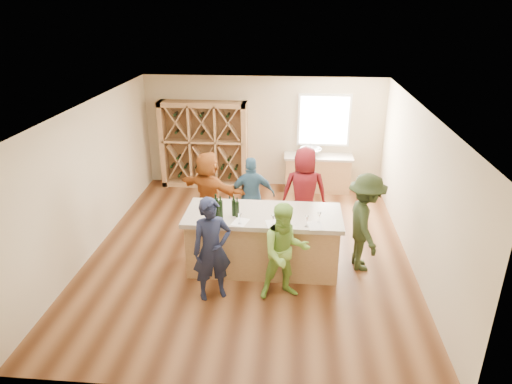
# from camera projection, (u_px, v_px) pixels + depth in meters

# --- Properties ---
(floor) EXTENTS (6.00, 7.00, 0.10)m
(floor) POSITION_uv_depth(u_px,v_px,m) (250.00, 252.00, 8.90)
(floor) COLOR brown
(floor) RESTS_ON ground
(ceiling) EXTENTS (6.00, 7.00, 0.10)m
(ceiling) POSITION_uv_depth(u_px,v_px,m) (249.00, 105.00, 7.77)
(ceiling) COLOR white
(ceiling) RESTS_ON ground
(wall_back) EXTENTS (6.00, 0.10, 2.80)m
(wall_back) POSITION_uv_depth(u_px,v_px,m) (264.00, 132.00, 11.59)
(wall_back) COLOR beige
(wall_back) RESTS_ON ground
(wall_front) EXTENTS (6.00, 0.10, 2.80)m
(wall_front) POSITION_uv_depth(u_px,v_px,m) (218.00, 302.00, 5.08)
(wall_front) COLOR beige
(wall_front) RESTS_ON ground
(wall_left) EXTENTS (0.10, 7.00, 2.80)m
(wall_left) POSITION_uv_depth(u_px,v_px,m) (89.00, 178.00, 8.58)
(wall_left) COLOR beige
(wall_left) RESTS_ON ground
(wall_right) EXTENTS (0.10, 7.00, 2.80)m
(wall_right) POSITION_uv_depth(u_px,v_px,m) (420.00, 189.00, 8.09)
(wall_right) COLOR beige
(wall_right) RESTS_ON ground
(window_frame) EXTENTS (1.30, 0.06, 1.30)m
(window_frame) POSITION_uv_depth(u_px,v_px,m) (324.00, 120.00, 11.26)
(window_frame) COLOR white
(window_frame) RESTS_ON wall_back
(window_pane) EXTENTS (1.18, 0.01, 1.18)m
(window_pane) POSITION_uv_depth(u_px,v_px,m) (324.00, 121.00, 11.23)
(window_pane) COLOR white
(window_pane) RESTS_ON wall_back
(wine_rack) EXTENTS (2.20, 0.45, 2.20)m
(wine_rack) POSITION_uv_depth(u_px,v_px,m) (204.00, 145.00, 11.57)
(wine_rack) COLOR #AE8353
(wine_rack) RESTS_ON floor
(back_counter_base) EXTENTS (1.60, 0.58, 0.86)m
(back_counter_base) POSITION_uv_depth(u_px,v_px,m) (317.00, 174.00, 11.54)
(back_counter_base) COLOR #AE8353
(back_counter_base) RESTS_ON floor
(back_counter_top) EXTENTS (1.70, 0.62, 0.06)m
(back_counter_top) POSITION_uv_depth(u_px,v_px,m) (318.00, 157.00, 11.36)
(back_counter_top) COLOR #AFA18F
(back_counter_top) RESTS_ON back_counter_base
(sink) EXTENTS (0.54, 0.54, 0.19)m
(sink) POSITION_uv_depth(u_px,v_px,m) (311.00, 152.00, 11.32)
(sink) COLOR silver
(sink) RESTS_ON back_counter_top
(faucet) EXTENTS (0.02, 0.02, 0.30)m
(faucet) POSITION_uv_depth(u_px,v_px,m) (311.00, 147.00, 11.47)
(faucet) COLOR silver
(faucet) RESTS_ON back_counter_top
(tasting_counter_base) EXTENTS (2.60, 1.00, 1.00)m
(tasting_counter_base) POSITION_uv_depth(u_px,v_px,m) (263.00, 242.00, 8.14)
(tasting_counter_base) COLOR #AE8353
(tasting_counter_base) RESTS_ON floor
(tasting_counter_top) EXTENTS (2.72, 1.12, 0.08)m
(tasting_counter_top) POSITION_uv_depth(u_px,v_px,m) (263.00, 215.00, 7.93)
(tasting_counter_top) COLOR #AFA18F
(tasting_counter_top) RESTS_ON tasting_counter_base
(wine_bottle_a) EXTENTS (0.10, 0.10, 0.33)m
(wine_bottle_a) POSITION_uv_depth(u_px,v_px,m) (216.00, 208.00, 7.73)
(wine_bottle_a) COLOR black
(wine_bottle_a) RESTS_ON tasting_counter_top
(wine_bottle_b) EXTENTS (0.09, 0.09, 0.32)m
(wine_bottle_b) POSITION_uv_depth(u_px,v_px,m) (221.00, 210.00, 7.68)
(wine_bottle_b) COLOR black
(wine_bottle_b) RESTS_ON tasting_counter_top
(wine_bottle_c) EXTENTS (0.07, 0.07, 0.29)m
(wine_bottle_c) POSITION_uv_depth(u_px,v_px,m) (234.00, 208.00, 7.78)
(wine_bottle_c) COLOR black
(wine_bottle_c) RESTS_ON tasting_counter_top
(wine_bottle_d) EXTENTS (0.09, 0.09, 0.28)m
(wine_bottle_d) POSITION_uv_depth(u_px,v_px,m) (237.00, 209.00, 7.73)
(wine_bottle_d) COLOR black
(wine_bottle_d) RESTS_ON tasting_counter_top
(wine_glass_a) EXTENTS (0.08, 0.08, 0.18)m
(wine_glass_a) POSITION_uv_depth(u_px,v_px,m) (240.00, 219.00, 7.51)
(wine_glass_a) COLOR white
(wine_glass_a) RESTS_ON tasting_counter_top
(wine_glass_b) EXTENTS (0.07, 0.07, 0.17)m
(wine_glass_b) POSITION_uv_depth(u_px,v_px,m) (273.00, 221.00, 7.46)
(wine_glass_b) COLOR white
(wine_glass_b) RESTS_ON tasting_counter_top
(wine_glass_c) EXTENTS (0.08, 0.08, 0.19)m
(wine_glass_c) POSITION_uv_depth(u_px,v_px,m) (307.00, 221.00, 7.42)
(wine_glass_c) COLOR white
(wine_glass_c) RESTS_ON tasting_counter_top
(wine_glass_e) EXTENTS (0.08, 0.08, 0.18)m
(wine_glass_e) POSITION_uv_depth(u_px,v_px,m) (319.00, 218.00, 7.54)
(wine_glass_e) COLOR white
(wine_glass_e) RESTS_ON tasting_counter_top
(tasting_menu_a) EXTENTS (0.31, 0.37, 0.00)m
(tasting_menu_a) POSITION_uv_depth(u_px,v_px,m) (240.00, 222.00, 7.60)
(tasting_menu_a) COLOR white
(tasting_menu_a) RESTS_ON tasting_counter_top
(tasting_menu_b) EXTENTS (0.29, 0.35, 0.00)m
(tasting_menu_b) POSITION_uv_depth(u_px,v_px,m) (273.00, 224.00, 7.54)
(tasting_menu_b) COLOR white
(tasting_menu_b) RESTS_ON tasting_counter_top
(tasting_menu_c) EXTENTS (0.27, 0.35, 0.00)m
(tasting_menu_c) POSITION_uv_depth(u_px,v_px,m) (315.00, 226.00, 7.47)
(tasting_menu_c) COLOR white
(tasting_menu_c) RESTS_ON tasting_counter_top
(person_near_left) EXTENTS (0.77, 0.68, 1.74)m
(person_near_left) POSITION_uv_depth(u_px,v_px,m) (212.00, 249.00, 7.19)
(person_near_left) COLOR #191E38
(person_near_left) RESTS_ON floor
(person_near_right) EXTENTS (0.89, 0.64, 1.65)m
(person_near_right) POSITION_uv_depth(u_px,v_px,m) (285.00, 252.00, 7.20)
(person_near_right) COLOR #8CC64C
(person_near_right) RESTS_ON floor
(person_server) EXTENTS (0.65, 1.21, 1.79)m
(person_server) POSITION_uv_depth(u_px,v_px,m) (365.00, 223.00, 7.99)
(person_server) COLOR #263319
(person_server) RESTS_ON floor
(person_far_mid) EXTENTS (1.02, 0.65, 1.62)m
(person_far_mid) POSITION_uv_depth(u_px,v_px,m) (252.00, 195.00, 9.32)
(person_far_mid) COLOR #335972
(person_far_mid) RESTS_ON floor
(person_far_right) EXTENTS (0.93, 0.63, 1.86)m
(person_far_right) POSITION_uv_depth(u_px,v_px,m) (304.00, 192.00, 9.19)
(person_far_right) COLOR #590F14
(person_far_right) RESTS_ON floor
(person_far_left) EXTENTS (1.67, 1.20, 1.70)m
(person_far_left) POSITION_uv_depth(u_px,v_px,m) (209.00, 191.00, 9.42)
(person_far_left) COLOR #994C19
(person_far_left) RESTS_ON floor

